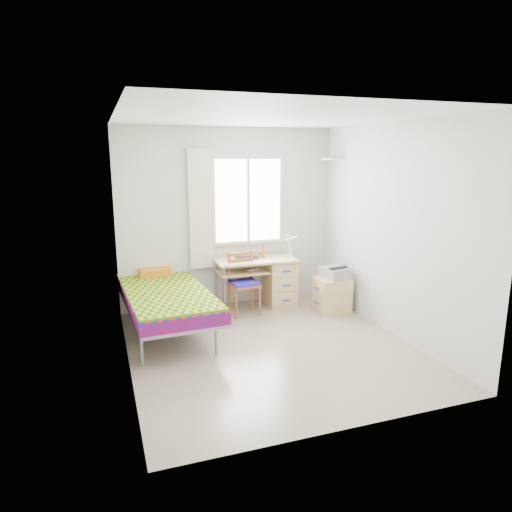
{
  "coord_description": "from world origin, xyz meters",
  "views": [
    {
      "loc": [
        -1.81,
        -4.67,
        2.21
      ],
      "look_at": [
        0.01,
        0.55,
        0.98
      ],
      "focal_mm": 32.0,
      "sensor_mm": 36.0,
      "label": 1
    }
  ],
  "objects_px": {
    "bed": "(165,295)",
    "printer": "(335,272)",
    "chair": "(244,279)",
    "desk": "(275,279)",
    "cabinet": "(332,295)"
  },
  "relations": [
    {
      "from": "bed",
      "to": "printer",
      "type": "bearing_deg",
      "value": -7.01
    },
    {
      "from": "bed",
      "to": "chair",
      "type": "bearing_deg",
      "value": 7.29
    },
    {
      "from": "desk",
      "to": "cabinet",
      "type": "distance_m",
      "value": 0.87
    },
    {
      "from": "chair",
      "to": "printer",
      "type": "height_order",
      "value": "chair"
    },
    {
      "from": "bed",
      "to": "desk",
      "type": "distance_m",
      "value": 1.73
    },
    {
      "from": "desk",
      "to": "bed",
      "type": "bearing_deg",
      "value": -164.61
    },
    {
      "from": "cabinet",
      "to": "printer",
      "type": "height_order",
      "value": "printer"
    },
    {
      "from": "cabinet",
      "to": "printer",
      "type": "distance_m",
      "value": 0.33
    },
    {
      "from": "desk",
      "to": "chair",
      "type": "relative_size",
      "value": 1.33
    },
    {
      "from": "desk",
      "to": "cabinet",
      "type": "bearing_deg",
      "value": -36.73
    },
    {
      "from": "cabinet",
      "to": "printer",
      "type": "bearing_deg",
      "value": -2.79
    },
    {
      "from": "printer",
      "to": "bed",
      "type": "bearing_deg",
      "value": 167.58
    },
    {
      "from": "bed",
      "to": "chair",
      "type": "distance_m",
      "value": 1.16
    },
    {
      "from": "bed",
      "to": "printer",
      "type": "distance_m",
      "value": 2.39
    },
    {
      "from": "chair",
      "to": "cabinet",
      "type": "distance_m",
      "value": 1.29
    }
  ]
}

